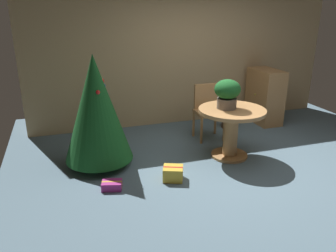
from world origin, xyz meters
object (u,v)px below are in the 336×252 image
object	(u,v)px
wooden_chair_far	(208,108)
wooden_cabinet	(265,96)
gift_box_purple	(112,185)
round_dining_table	(231,124)
gift_box_gold	(173,173)
potted_plant	(228,116)
holiday_tree	(96,109)
flower_vase	(227,92)

from	to	relation	value
wooden_chair_far	wooden_cabinet	bearing A→B (deg)	16.70
wooden_chair_far	wooden_cabinet	distance (m)	1.49
wooden_chair_far	gift_box_purple	distance (m)	2.36
round_dining_table	wooden_chair_far	world-z (taller)	wooden_chair_far
wooden_chair_far	gift_box_gold	world-z (taller)	wooden_chair_far
round_dining_table	wooden_chair_far	size ratio (longest dim) A/B	1.06
wooden_cabinet	potted_plant	size ratio (longest dim) A/B	2.53
holiday_tree	gift_box_purple	distance (m)	1.11
gift_box_purple	flower_vase	bearing A→B (deg)	14.91
holiday_tree	gift_box_gold	size ratio (longest dim) A/B	4.91
holiday_tree	gift_box_gold	distance (m)	1.40
holiday_tree	gift_box_gold	world-z (taller)	holiday_tree
wooden_chair_far	potted_plant	bearing A→B (deg)	29.11
flower_vase	wooden_chair_far	world-z (taller)	flower_vase
wooden_cabinet	gift_box_gold	bearing A→B (deg)	-145.20
holiday_tree	gift_box_purple	bearing A→B (deg)	-85.84
wooden_chair_far	gift_box_gold	bearing A→B (deg)	-129.40
flower_vase	potted_plant	distance (m)	1.54
flower_vase	wooden_cabinet	distance (m)	2.00
gift_box_gold	potted_plant	bearing A→B (deg)	44.52
flower_vase	wooden_chair_far	distance (m)	0.94
flower_vase	holiday_tree	xyz separation A→B (m)	(-1.89, 0.27, -0.15)
wooden_cabinet	wooden_chair_far	bearing A→B (deg)	-163.30
holiday_tree	wooden_cabinet	bearing A→B (deg)	16.07
wooden_chair_far	gift_box_gold	size ratio (longest dim) A/B	2.86
round_dining_table	potted_plant	size ratio (longest dim) A/B	2.40
round_dining_table	flower_vase	bearing A→B (deg)	141.16
round_dining_table	gift_box_gold	distance (m)	1.25
wooden_chair_far	holiday_tree	world-z (taller)	holiday_tree
gift_box_purple	potted_plant	world-z (taller)	potted_plant
flower_vase	wooden_cabinet	size ratio (longest dim) A/B	0.41
holiday_tree	flower_vase	bearing A→B (deg)	-8.00
holiday_tree	potted_plant	xyz separation A→B (m)	(2.55, 0.88, -0.65)
round_dining_table	wooden_cabinet	distance (m)	1.93
gift_box_gold	holiday_tree	bearing A→B (deg)	138.98
flower_vase	holiday_tree	distance (m)	1.91
holiday_tree	potted_plant	size ratio (longest dim) A/B	3.88
holiday_tree	wooden_cabinet	xyz separation A→B (m)	(3.38, 0.97, -0.34)
flower_vase	gift_box_gold	world-z (taller)	flower_vase
flower_vase	gift_box_gold	xyz separation A→B (m)	(-1.01, -0.50, -0.92)
gift_box_gold	wooden_cabinet	xyz separation A→B (m)	(2.50, 1.74, 0.44)
gift_box_purple	gift_box_gold	bearing A→B (deg)	-0.81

